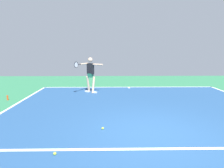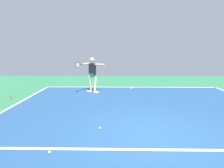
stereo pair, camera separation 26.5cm
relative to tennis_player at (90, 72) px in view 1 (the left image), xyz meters
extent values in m
plane|color=#2D754C|center=(-2.13, 5.01, -1.06)|extent=(22.76, 22.76, 0.00)
cube|color=navy|center=(-2.13, 5.01, -1.06)|extent=(10.09, 13.01, 0.00)
cube|color=white|center=(-2.13, -1.44, -1.05)|extent=(10.09, 0.10, 0.01)
cube|color=white|center=(-2.13, 5.76, -1.05)|extent=(7.57, 0.10, 0.01)
cube|color=white|center=(-2.13, -1.24, -1.05)|extent=(0.10, 0.30, 0.01)
cylinder|color=beige|center=(-0.15, 0.05, -0.64)|extent=(0.23, 0.28, 0.86)
cube|color=white|center=(-0.22, 0.08, -1.02)|extent=(0.26, 0.21, 0.07)
cylinder|color=beige|center=(0.13, -0.12, -0.64)|extent=(0.23, 0.28, 0.86)
cube|color=white|center=(0.20, -0.15, -1.02)|extent=(0.26, 0.21, 0.07)
cube|color=#1E664C|center=(-0.01, -0.03, -0.16)|extent=(0.31, 0.30, 0.20)
cube|color=black|center=(-0.01, -0.03, 0.19)|extent=(0.38, 0.33, 0.56)
sphere|color=beige|center=(-0.01, -0.03, 0.64)|extent=(0.23, 0.23, 0.23)
cylinder|color=beige|center=(-0.40, 0.19, 0.42)|extent=(0.53, 0.35, 0.08)
cylinder|color=beige|center=(0.27, 0.12, 0.45)|extent=(0.35, 0.53, 0.08)
cylinder|color=black|center=(0.47, 0.46, 0.45)|extent=(0.14, 0.21, 0.03)
torus|color=black|center=(0.59, 0.68, 0.45)|extent=(0.17, 0.27, 0.29)
cylinder|color=silver|center=(0.59, 0.68, 0.45)|extent=(0.13, 0.22, 0.25)
sphere|color=#C6E53D|center=(-0.77, 4.67, -1.02)|extent=(0.07, 0.07, 0.07)
sphere|color=#C6E53D|center=(0.20, 5.97, -1.02)|extent=(0.07, 0.07, 0.07)
cylinder|color=#D84C1E|center=(3.54, 1.44, -0.95)|extent=(0.07, 0.07, 0.22)
camera|label=1|loc=(-0.95, 9.70, 1.14)|focal=30.56mm
camera|label=2|loc=(-1.21, 9.70, 1.14)|focal=30.56mm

